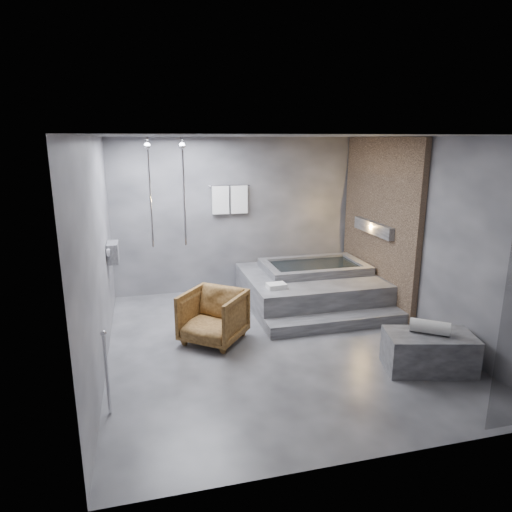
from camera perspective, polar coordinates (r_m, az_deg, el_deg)
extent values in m
plane|color=#323235|center=(6.49, 2.46, -10.77)|extent=(5.00, 5.00, 0.00)
cube|color=#535356|center=(5.87, 2.76, 14.77)|extent=(4.50, 5.00, 0.04)
cube|color=#3D3D42|center=(8.41, -2.36, 5.11)|extent=(4.50, 0.04, 2.80)
cube|color=#3D3D42|center=(3.81, 13.62, -7.01)|extent=(4.50, 0.04, 2.80)
cube|color=#3D3D42|center=(5.81, -19.17, 0.02)|extent=(0.04, 5.00, 2.80)
cube|color=#3D3D42|center=(7.01, 20.50, 2.30)|extent=(0.04, 5.00, 2.80)
cube|color=#9C7B5B|center=(8.02, 15.12, 4.15)|extent=(0.10, 2.40, 2.78)
cube|color=#FF9938|center=(8.00, 14.58, 3.43)|extent=(0.14, 1.20, 0.20)
cube|color=gray|center=(7.23, -17.44, 0.46)|extent=(0.16, 0.42, 0.30)
imported|color=beige|center=(7.14, -17.37, -0.08)|extent=(0.08, 0.08, 0.21)
imported|color=beige|center=(7.34, -17.28, 0.09)|extent=(0.07, 0.07, 0.15)
cylinder|color=silver|center=(7.75, -9.01, 7.87)|extent=(0.04, 0.04, 1.80)
cylinder|color=silver|center=(7.72, -13.11, 7.65)|extent=(0.04, 0.04, 1.80)
cylinder|color=silver|center=(8.25, -3.34, 8.77)|extent=(0.75, 0.02, 0.02)
cube|color=white|center=(8.23, -4.46, 6.98)|extent=(0.30, 0.06, 0.50)
cube|color=white|center=(8.29, -2.13, 7.07)|extent=(0.30, 0.06, 0.50)
cylinder|color=silver|center=(5.01, -18.13, -13.89)|extent=(0.04, 0.04, 0.90)
cube|color=#37373A|center=(8.00, 6.71, -3.98)|extent=(2.20, 2.00, 0.50)
cube|color=#37373A|center=(7.04, 10.12, -8.14)|extent=(2.20, 0.36, 0.18)
cube|color=#353638|center=(6.09, 20.79, -11.13)|extent=(1.15, 0.82, 0.47)
imported|color=#402710|center=(6.43, -5.36, -7.53)|extent=(1.11, 1.11, 0.73)
cylinder|color=silver|center=(5.98, 20.91, -8.28)|extent=(0.47, 0.41, 0.17)
cube|color=silver|center=(7.13, 2.56, -3.76)|extent=(0.30, 0.23, 0.08)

